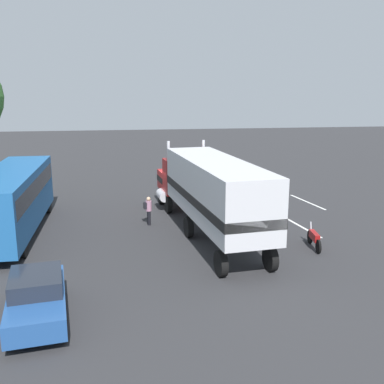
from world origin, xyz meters
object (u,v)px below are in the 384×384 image
object	(u,v)px
person_bystander	(148,210)
motorcycle	(314,238)
parked_bus	(12,196)
parked_car	(37,297)
semi_truck	(208,188)

from	to	relation	value
person_bystander	motorcycle	bearing A→B (deg)	-124.09
parked_bus	parked_car	size ratio (longest dim) A/B	2.39
semi_truck	motorcycle	bearing A→B (deg)	-121.51
parked_car	motorcycle	size ratio (longest dim) A/B	2.19
motorcycle	person_bystander	bearing A→B (deg)	55.91
parked_car	motorcycle	bearing A→B (deg)	-66.82
semi_truck	parked_bus	size ratio (longest dim) A/B	1.30
semi_truck	parked_bus	distance (m)	10.29
motorcycle	parked_car	bearing A→B (deg)	113.18
motorcycle	parked_bus	bearing A→B (deg)	72.45
parked_bus	semi_truck	bearing A→B (deg)	-100.18
parked_car	motorcycle	world-z (taller)	parked_car
person_bystander	parked_bus	xyz separation A→B (m)	(-0.50, 7.14, 1.17)
semi_truck	motorcycle	size ratio (longest dim) A/B	6.82
motorcycle	semi_truck	bearing A→B (deg)	58.49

